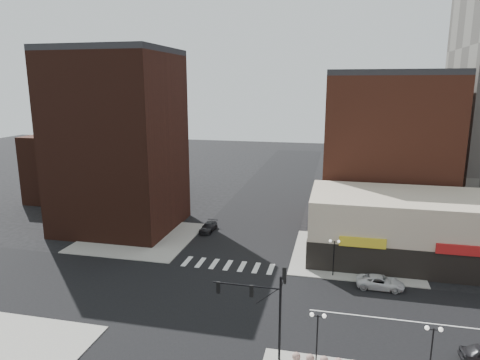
% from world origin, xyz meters
% --- Properties ---
extents(ground, '(240.00, 240.00, 0.00)m').
position_xyz_m(ground, '(0.00, 0.00, 0.00)').
color(ground, black).
rests_on(ground, ground).
extents(road_ew, '(200.00, 14.00, 0.02)m').
position_xyz_m(road_ew, '(0.00, 0.00, 0.01)').
color(road_ew, black).
rests_on(road_ew, ground).
extents(road_ns, '(14.00, 200.00, 0.02)m').
position_xyz_m(road_ns, '(0.00, 0.00, 0.01)').
color(road_ns, black).
rests_on(road_ns, ground).
extents(sidewalk_nw, '(15.00, 15.00, 0.12)m').
position_xyz_m(sidewalk_nw, '(-14.50, 14.50, 0.06)').
color(sidewalk_nw, gray).
rests_on(sidewalk_nw, ground).
extents(sidewalk_ne, '(15.00, 15.00, 0.12)m').
position_xyz_m(sidewalk_ne, '(14.50, 14.50, 0.06)').
color(sidewalk_ne, gray).
rests_on(sidewalk_ne, ground).
extents(building_nw, '(16.00, 15.00, 25.00)m').
position_xyz_m(building_nw, '(-19.00, 18.50, 12.50)').
color(building_nw, '#341810').
rests_on(building_nw, ground).
extents(building_nw_low, '(20.00, 18.00, 12.00)m').
position_xyz_m(building_nw_low, '(-32.00, 34.00, 6.00)').
color(building_nw_low, '#341810').
rests_on(building_nw_low, ground).
extents(building_ne_midrise, '(18.00, 15.00, 22.00)m').
position_xyz_m(building_ne_midrise, '(19.00, 29.50, 11.00)').
color(building_ne_midrise, brown).
rests_on(building_ne_midrise, ground).
extents(building_ne_row, '(24.20, 12.20, 8.00)m').
position_xyz_m(building_ne_row, '(21.00, 15.00, 3.30)').
color(building_ne_row, '#B7AC92').
rests_on(building_ne_row, ground).
extents(traffic_signal, '(5.59, 3.09, 7.77)m').
position_xyz_m(traffic_signal, '(7.24, -7.83, 4.96)').
color(traffic_signal, black).
rests_on(traffic_signal, ground).
extents(street_lamp_se_a, '(1.22, 0.32, 4.16)m').
position_xyz_m(street_lamp_se_a, '(11.00, -8.00, 3.29)').
color(street_lamp_se_a, black).
rests_on(street_lamp_se_a, sidewalk_se).
extents(street_lamp_se_b, '(1.22, 0.32, 4.16)m').
position_xyz_m(street_lamp_se_b, '(19.00, -8.00, 3.29)').
color(street_lamp_se_b, black).
rests_on(street_lamp_se_b, sidewalk_se).
extents(street_lamp_ne, '(1.22, 0.32, 4.16)m').
position_xyz_m(street_lamp_ne, '(12.00, 8.00, 3.29)').
color(street_lamp_ne, black).
rests_on(street_lamp_ne, sidewalk_ne).
extents(white_suv, '(4.90, 2.33, 1.35)m').
position_xyz_m(white_suv, '(16.86, 6.14, 0.68)').
color(white_suv, silver).
rests_on(white_suv, ground).
extents(dark_sedan_north, '(1.94, 4.36, 1.24)m').
position_xyz_m(dark_sedan_north, '(-5.87, 19.20, 0.62)').
color(dark_sedan_north, black).
rests_on(dark_sedan_north, ground).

